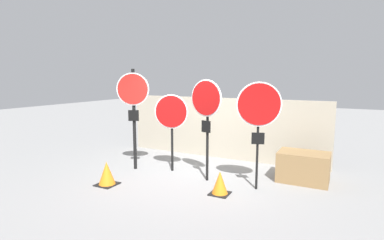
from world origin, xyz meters
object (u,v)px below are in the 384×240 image
at_px(stop_sign_0, 133,101).
at_px(stop_sign_3, 259,110).
at_px(stop_sign_2, 206,107).
at_px(storage_crate, 303,167).
at_px(stop_sign_1, 171,116).
at_px(traffic_cone_1, 220,183).
at_px(traffic_cone_0, 107,173).

height_order(stop_sign_0, stop_sign_3, stop_sign_0).
relative_size(stop_sign_0, stop_sign_2, 1.11).
bearing_deg(storage_crate, stop_sign_1, -166.41).
relative_size(stop_sign_2, traffic_cone_1, 4.83).
bearing_deg(traffic_cone_1, stop_sign_2, 134.77).
height_order(stop_sign_1, traffic_cone_1, stop_sign_1).
distance_m(stop_sign_0, stop_sign_3, 3.22).
xyz_separation_m(stop_sign_0, traffic_cone_0, (0.17, -1.21, -1.52)).
xyz_separation_m(stop_sign_2, storage_crate, (2.00, 1.00, -1.39)).
bearing_deg(stop_sign_1, traffic_cone_1, -42.78).
distance_m(stop_sign_3, storage_crate, 1.89).
xyz_separation_m(stop_sign_2, stop_sign_3, (1.20, -0.02, -0.01)).
distance_m(traffic_cone_1, storage_crate, 2.13).
height_order(stop_sign_1, stop_sign_3, stop_sign_3).
bearing_deg(stop_sign_2, stop_sign_1, 179.70).
bearing_deg(stop_sign_3, traffic_cone_0, -178.69).
bearing_deg(traffic_cone_1, stop_sign_3, 43.88).
relative_size(stop_sign_1, stop_sign_3, 0.86).
bearing_deg(traffic_cone_0, stop_sign_3, 22.10).
xyz_separation_m(traffic_cone_1, storage_crate, (1.41, 1.59, 0.10)).
distance_m(stop_sign_1, traffic_cone_1, 2.22).
xyz_separation_m(stop_sign_0, stop_sign_1, (0.95, 0.29, -0.34)).
distance_m(stop_sign_2, traffic_cone_1, 1.71).
xyz_separation_m(traffic_cone_0, storage_crate, (3.85, 2.25, 0.08)).
height_order(stop_sign_0, traffic_cone_1, stop_sign_0).
distance_m(traffic_cone_0, storage_crate, 4.46).
xyz_separation_m(stop_sign_2, traffic_cone_1, (0.59, -0.60, -1.49)).
bearing_deg(stop_sign_0, stop_sign_2, -25.40).
height_order(stop_sign_2, traffic_cone_0, stop_sign_2).
distance_m(stop_sign_0, stop_sign_1, 1.05).
distance_m(stop_sign_1, storage_crate, 3.35).
bearing_deg(stop_sign_3, stop_sign_2, 158.46).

